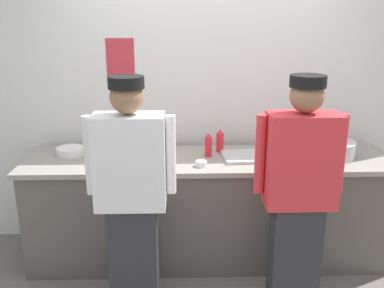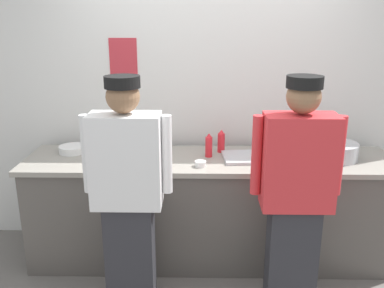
# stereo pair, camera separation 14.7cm
# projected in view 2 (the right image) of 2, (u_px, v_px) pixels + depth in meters

# --- Properties ---
(ground_plane) EXTENTS (9.00, 9.00, 0.00)m
(ground_plane) POSITION_uv_depth(u_px,v_px,m) (210.00, 282.00, 3.36)
(ground_plane) COLOR slate
(wall_back) EXTENTS (4.75, 0.11, 2.94)m
(wall_back) POSITION_uv_depth(u_px,v_px,m) (210.00, 82.00, 3.75)
(wall_back) COLOR silver
(wall_back) RESTS_ON ground
(prep_counter) EXTENTS (3.03, 0.71, 0.91)m
(prep_counter) POSITION_uv_depth(u_px,v_px,m) (209.00, 209.00, 3.59)
(prep_counter) COLOR #56514C
(prep_counter) RESTS_ON ground
(chef_near_left) EXTENTS (0.61, 0.24, 1.68)m
(chef_near_left) POSITION_uv_depth(u_px,v_px,m) (127.00, 191.00, 2.85)
(chef_near_left) COLOR #2D2D33
(chef_near_left) RESTS_ON ground
(chef_center) EXTENTS (0.61, 0.24, 1.68)m
(chef_center) POSITION_uv_depth(u_px,v_px,m) (296.00, 193.00, 2.81)
(chef_center) COLOR #2D2D33
(chef_center) RESTS_ON ground
(plate_stack_front) EXTENTS (0.22, 0.22, 0.06)m
(plate_stack_front) POSITION_uv_depth(u_px,v_px,m) (113.00, 157.00, 3.38)
(plate_stack_front) COLOR white
(plate_stack_front) RESTS_ON prep_counter
(plate_stack_rear) EXTENTS (0.23, 0.23, 0.06)m
(plate_stack_rear) POSITION_uv_depth(u_px,v_px,m) (73.00, 149.00, 3.59)
(plate_stack_rear) COLOR white
(plate_stack_rear) RESTS_ON prep_counter
(mixing_bowl_steel) EXTENTS (0.38, 0.38, 0.13)m
(mixing_bowl_steel) POSITION_uv_depth(u_px,v_px,m) (334.00, 151.00, 3.43)
(mixing_bowl_steel) COLOR #B7BABF
(mixing_bowl_steel) RESTS_ON prep_counter
(sheet_tray) EXTENTS (0.52, 0.37, 0.02)m
(sheet_tray) POSITION_uv_depth(u_px,v_px,m) (254.00, 157.00, 3.44)
(sheet_tray) COLOR #B7BABF
(sheet_tray) RESTS_ON prep_counter
(squeeze_bottle_primary) EXTENTS (0.06, 0.06, 0.20)m
(squeeze_bottle_primary) POSITION_uv_depth(u_px,v_px,m) (209.00, 145.00, 3.46)
(squeeze_bottle_primary) COLOR red
(squeeze_bottle_primary) RESTS_ON prep_counter
(squeeze_bottle_secondary) EXTENTS (0.06, 0.06, 0.20)m
(squeeze_bottle_secondary) POSITION_uv_depth(u_px,v_px,m) (221.00, 141.00, 3.58)
(squeeze_bottle_secondary) COLOR red
(squeeze_bottle_secondary) RESTS_ON prep_counter
(ramekin_orange_sauce) EXTENTS (0.11, 0.11, 0.04)m
(ramekin_orange_sauce) POSITION_uv_depth(u_px,v_px,m) (159.00, 157.00, 3.41)
(ramekin_orange_sauce) COLOR white
(ramekin_orange_sauce) RESTS_ON prep_counter
(ramekin_red_sauce) EXTENTS (0.09, 0.09, 0.04)m
(ramekin_red_sauce) POSITION_uv_depth(u_px,v_px,m) (200.00, 164.00, 3.26)
(ramekin_red_sauce) COLOR white
(ramekin_red_sauce) RESTS_ON prep_counter
(chefs_knife) EXTENTS (0.28, 0.03, 0.02)m
(chefs_knife) POSITION_uv_depth(u_px,v_px,m) (241.00, 154.00, 3.54)
(chefs_knife) COLOR #B7BABF
(chefs_knife) RESTS_ON prep_counter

